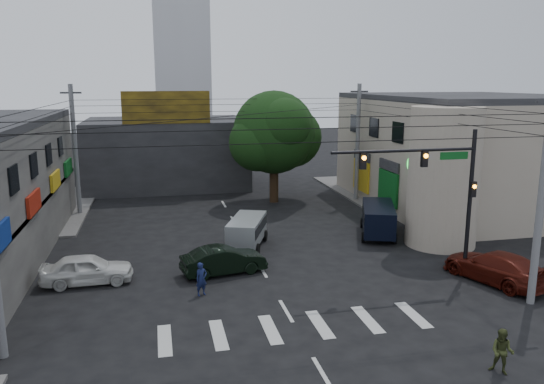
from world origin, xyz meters
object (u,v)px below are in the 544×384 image
object	(u,v)px
dark_sedan	(224,260)
maroon_sedan	(495,267)
traffic_gantry	(439,181)
navy_van	(378,220)
white_compact	(87,269)
silver_minivan	(247,233)
utility_pole_near_right	(541,199)
street_tree	(274,133)
traffic_officer	(201,279)
utility_pole_far_left	(75,151)
utility_pole_far_right	(358,143)
pedestrian_olive	(502,352)

from	to	relation	value
dark_sedan	maroon_sedan	world-z (taller)	maroon_sedan
traffic_gantry	dark_sedan	world-z (taller)	traffic_gantry
maroon_sedan	navy_van	xyz separation A→B (m)	(-2.28, 8.43, 0.21)
white_compact	silver_minivan	distance (m)	9.21
traffic_gantry	utility_pole_near_right	bearing A→B (deg)	-52.58
utility_pole_near_right	navy_van	xyz separation A→B (m)	(-2.28, 10.98, -3.64)
street_tree	traffic_officer	world-z (taller)	street_tree
dark_sedan	traffic_officer	bearing A→B (deg)	141.32
utility_pole_far_left	traffic_officer	size ratio (longest dim) A/B	6.05
street_tree	utility_pole_far_right	distance (m)	6.63
navy_van	maroon_sedan	bearing A→B (deg)	-144.13
utility_pole_far_right	dark_sedan	bearing A→B (deg)	-131.54
traffic_gantry	dark_sedan	xyz separation A→B (m)	(-9.78, 2.94, -4.14)
traffic_officer	silver_minivan	bearing A→B (deg)	38.33
street_tree	pedestrian_olive	xyz separation A→B (m)	(1.71, -26.17, -4.71)
utility_pole_far_left	white_compact	distance (m)	14.66
utility_pole_far_left	utility_pole_far_right	distance (m)	21.00
street_tree	utility_pole_far_left	size ratio (longest dim) A/B	0.95
utility_pole_far_left	dark_sedan	xyz separation A→B (m)	(8.54, -14.06, -3.91)
utility_pole_far_left	silver_minivan	bearing A→B (deg)	-43.94
street_tree	dark_sedan	world-z (taller)	street_tree
traffic_gantry	silver_minivan	size ratio (longest dim) A/B	1.68
traffic_officer	street_tree	bearing A→B (deg)	41.89
utility_pole_near_right	utility_pole_far_left	size ratio (longest dim) A/B	1.00
street_tree	traffic_gantry	distance (m)	18.42
utility_pole_near_right	silver_minivan	bearing A→B (deg)	135.33
white_compact	maroon_sedan	size ratio (longest dim) A/B	0.76
traffic_gantry	navy_van	xyz separation A→B (m)	(0.39, 7.48, -3.87)
street_tree	traffic_gantry	xyz separation A→B (m)	(3.82, -18.00, -0.64)
utility_pole_far_left	maroon_sedan	distance (m)	27.89
dark_sedan	pedestrian_olive	xyz separation A→B (m)	(7.67, -11.11, 0.08)
traffic_gantry	silver_minivan	world-z (taller)	traffic_gantry
dark_sedan	navy_van	distance (m)	11.14
traffic_gantry	white_compact	bearing A→B (deg)	169.44
maroon_sedan	silver_minivan	distance (m)	13.22
white_compact	pedestrian_olive	bearing A→B (deg)	-129.64
white_compact	silver_minivan	xyz separation A→B (m)	(8.32, 3.94, 0.14)
utility_pole_far_right	street_tree	bearing A→B (deg)	171.25
utility_pole_near_right	traffic_gantry	bearing A→B (deg)	127.42
white_compact	utility_pole_far_left	bearing A→B (deg)	7.28
traffic_gantry	utility_pole_near_right	distance (m)	4.41
street_tree	utility_pole_far_right	size ratio (longest dim) A/B	0.95
utility_pole_far_left	traffic_officer	distance (m)	18.47
dark_sedan	pedestrian_olive	distance (m)	13.50
utility_pole_far_left	dark_sedan	distance (m)	16.91
white_compact	pedestrian_olive	xyz separation A→B (m)	(14.12, -11.20, 0.05)
utility_pole_far_right	pedestrian_olive	bearing A→B (deg)	-100.78
utility_pole_far_right	maroon_sedan	size ratio (longest dim) A/B	1.66
street_tree	maroon_sedan	xyz separation A→B (m)	(6.50, -18.95, -4.73)
utility_pole_near_right	utility_pole_far_left	distance (m)	29.35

